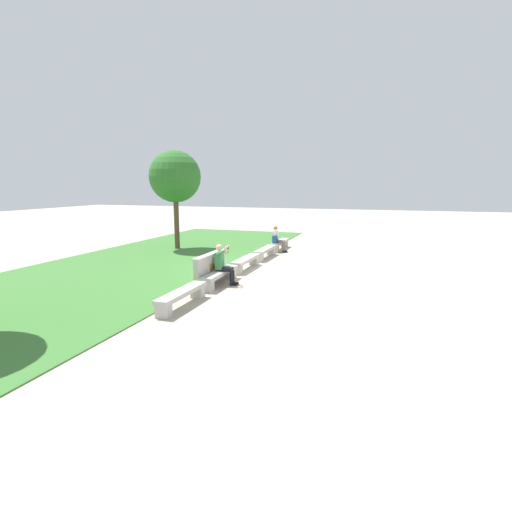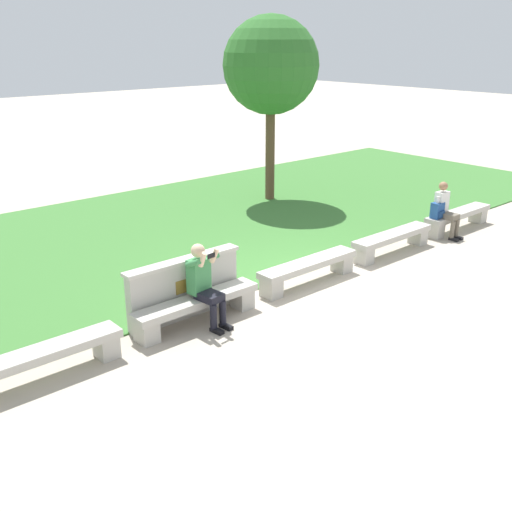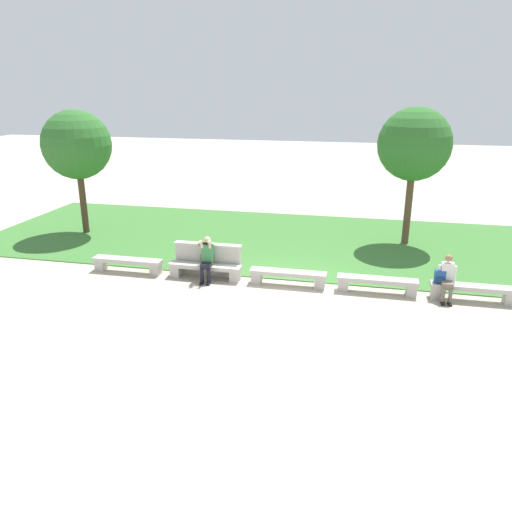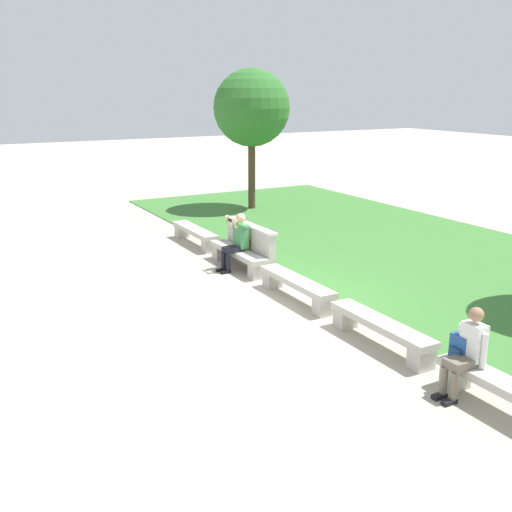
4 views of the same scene
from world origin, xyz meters
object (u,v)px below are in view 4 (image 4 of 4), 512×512
Objects in this scene: bench_mid at (296,285)px; backpack at (461,347)px; person_photographer at (237,239)px; bench_far at (381,329)px; person_distant at (467,350)px; bench_near at (238,255)px; bench_main at (195,233)px; tree_behind_wall at (252,108)px.

backpack reaches higher than bench_mid.
person_photographer is 6.61m from backpack.
bench_mid is at bearing 180.00° from bench_far.
person_distant is 2.94× the size of backpack.
person_photographer is (0.10, -0.08, 0.43)m from bench_near.
bench_mid is at bearing 179.12° from person_distant.
person_photographer is at bearing -38.95° from bench_near.
bench_main is 9.41m from person_distant.
person_photographer reaches higher than bench_far.
bench_main is 2.53m from bench_near.
bench_main is 1.00× the size of bench_far.
person_distant reaches higher than bench_near.
bench_near is 5.19× the size of backpack.
bench_near is at bearing 180.00° from bench_far.
person_photographer is (2.62, -0.08, 0.43)m from bench_main.
bench_main is 1.00× the size of bench_near.
bench_main is at bearing -179.92° from backpack.
backpack is at bearing 155.47° from person_distant.
bench_mid is at bearing -23.20° from tree_behind_wall.
bench_main and bench_near have the same top height.
person_photographer is at bearing -31.28° from tree_behind_wall.
tree_behind_wall is (-13.04, 3.80, 2.75)m from person_distant.
person_distant is at bearing -0.55° from bench_near.
tree_behind_wall reaches higher than backpack.
bench_mid is at bearing 1.81° from person_photographer.
bench_mid is 1.76× the size of person_distant.
bench_mid is at bearing 0.00° from bench_main.
backpack is at bearing -16.11° from tree_behind_wall.
person_photographer is 6.78m from person_distant.
bench_main is at bearing -45.69° from tree_behind_wall.
bench_near is 7.85m from tree_behind_wall.
tree_behind_wall is at bearing 163.89° from backpack.
bench_main is 6.07m from tree_behind_wall.
bench_near is at bearing -31.15° from tree_behind_wall.
bench_main is 1.00× the size of bench_mid.
tree_behind_wall is (-11.23, 3.73, 3.12)m from bench_far.
tree_behind_wall is at bearing 163.77° from person_distant.
person_distant is (6.87, -0.07, 0.36)m from bench_near.
person_photographer reaches higher than bench_main.
bench_main is 1.68× the size of person_photographer.
bench_far is (7.59, 0.00, 0.00)m from bench_main.
bench_main is at bearing 179.60° from person_distant.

